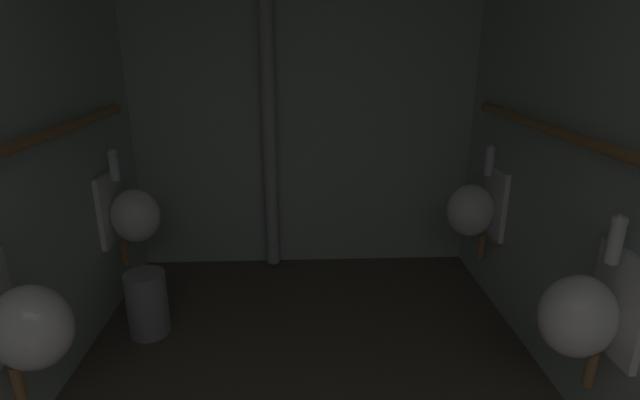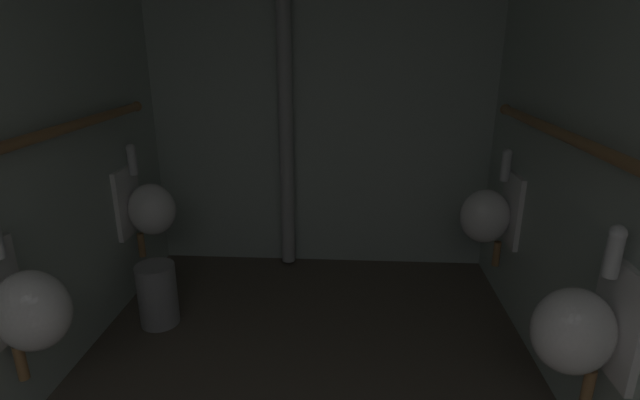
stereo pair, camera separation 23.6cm
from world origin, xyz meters
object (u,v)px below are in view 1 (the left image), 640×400
object	(u,v)px
urinal_left_far	(132,214)
standpipe_back_wall	(268,104)
urinal_right_mid	(583,313)
waste_bin	(147,304)
urinal_left_mid	(25,325)
urinal_right_far	(474,209)

from	to	relation	value
urinal_left_far	standpipe_back_wall	distance (m)	1.14
urinal_left_far	urinal_right_mid	xyz separation A→B (m)	(2.14, -1.22, 0.00)
urinal_left_far	waste_bin	world-z (taller)	urinal_left_far
urinal_left_mid	urinal_right_far	xyz separation A→B (m)	(2.14, 1.22, 0.00)
urinal_left_far	urinal_right_far	xyz separation A→B (m)	(2.14, 0.01, 0.00)
urinal_left_far	urinal_right_mid	bearing A→B (deg)	-29.82
urinal_left_mid	urinal_right_mid	distance (m)	2.14
urinal_left_mid	urinal_left_far	world-z (taller)	same
urinal_left_mid	waste_bin	xyz separation A→B (m)	(0.15, 0.86, -0.42)
urinal_left_mid	standpipe_back_wall	xyz separation A→B (m)	(0.83, 1.72, 0.60)
urinal_right_mid	waste_bin	distance (m)	2.21
urinal_right_mid	urinal_left_far	bearing A→B (deg)	150.18
urinal_left_mid	urinal_right_far	world-z (taller)	same
urinal_left_mid	urinal_left_far	bearing A→B (deg)	90.00
urinal_left_far	waste_bin	size ratio (longest dim) A/B	1.99
urinal_left_mid	standpipe_back_wall	world-z (taller)	standpipe_back_wall
urinal_left_mid	urinal_right_mid	bearing A→B (deg)	-0.33
urinal_left_far	waste_bin	distance (m)	0.57
urinal_left_far	standpipe_back_wall	size ratio (longest dim) A/B	0.32
urinal_left_mid	waste_bin	bearing A→B (deg)	80.13
urinal_left_mid	urinal_right_far	bearing A→B (deg)	29.69
urinal_left_far	urinal_right_mid	distance (m)	2.46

